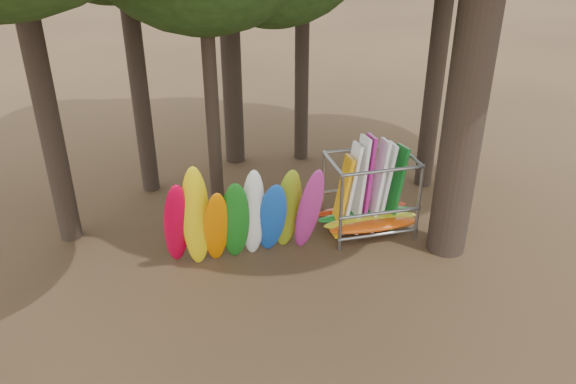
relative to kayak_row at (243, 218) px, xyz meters
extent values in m
plane|color=#47331E|center=(0.94, -0.46, -1.37)|extent=(120.00, 120.00, 0.00)
cylinder|color=black|center=(-4.35, 2.59, 4.26)|extent=(0.57, 0.57, 11.26)
cylinder|color=black|center=(-2.11, 5.08, 4.42)|extent=(0.53, 0.53, 11.59)
cylinder|color=black|center=(3.25, 6.33, 3.82)|extent=(0.48, 0.48, 10.39)
cylinder|color=black|center=(-0.30, 2.37, 3.62)|extent=(0.37, 0.37, 9.98)
cylinder|color=black|center=(6.53, 3.23, 4.32)|extent=(0.55, 0.55, 11.38)
ellipsoid|color=#BD0027|center=(-1.57, 0.15, -0.03)|extent=(0.75, 1.50, 2.81)
ellipsoid|color=yellow|center=(-1.12, -0.01, 0.17)|extent=(0.70, 1.15, 3.16)
ellipsoid|color=orange|center=(-0.66, -0.08, -0.13)|extent=(0.60, 1.39, 2.58)
ellipsoid|color=#166C1A|center=(-0.20, -0.08, -0.03)|extent=(0.82, 1.54, 2.80)
ellipsoid|color=white|center=(0.26, -0.01, 0.08)|extent=(0.72, 1.46, 3.01)
ellipsoid|color=blue|center=(0.71, -0.02, -0.11)|extent=(0.78, 1.59, 2.65)
ellipsoid|color=#8EA31C|center=(1.17, 0.20, -0.03)|extent=(0.69, 1.26, 2.77)
ellipsoid|color=#A8287D|center=(1.63, -0.14, 0.05)|extent=(0.63, 1.60, 2.97)
ellipsoid|color=#C7440B|center=(3.65, 0.39, -0.95)|extent=(2.56, 0.55, 0.24)
ellipsoid|color=gold|center=(3.65, 0.67, -0.95)|extent=(2.71, 0.55, 0.24)
ellipsoid|color=#197325|center=(3.65, 1.01, -0.95)|extent=(2.81, 0.55, 0.24)
ellipsoid|color=#B0280D|center=(3.65, 1.34, -0.95)|extent=(2.72, 0.55, 0.24)
cube|color=#FCAB0D|center=(2.87, 0.93, -0.25)|extent=(0.55, 0.74, 2.26)
cube|color=white|center=(3.13, 1.10, -0.11)|extent=(0.57, 0.77, 2.53)
cube|color=white|center=(3.39, 1.01, -0.02)|extent=(0.40, 0.79, 2.74)
cube|color=#A91C80|center=(3.65, 1.17, -0.04)|extent=(0.37, 0.78, 2.69)
cube|color=white|center=(3.91, 0.98, -0.08)|extent=(0.51, 0.76, 2.61)
cube|color=white|center=(4.17, 1.11, -0.16)|extent=(0.55, 0.74, 2.44)
cube|color=#176823|center=(4.42, 0.97, -0.18)|extent=(0.55, 0.80, 2.39)
camera|label=1|loc=(-1.89, -11.69, 6.71)|focal=35.00mm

